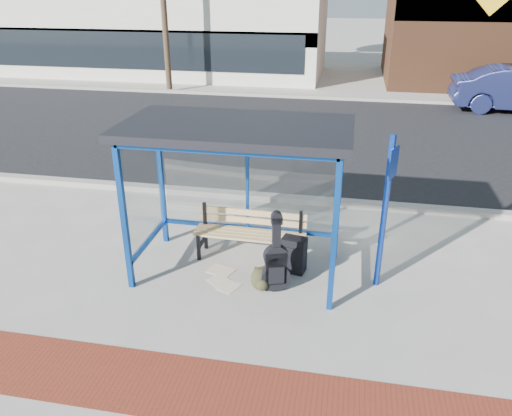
% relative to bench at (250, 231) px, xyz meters
% --- Properties ---
extents(ground, '(120.00, 120.00, 0.00)m').
position_rel_bench_xyz_m(ground, '(-0.10, -0.46, -0.49)').
color(ground, '#B2ADA0').
rests_on(ground, ground).
extents(brick_paver_strip, '(60.00, 1.00, 0.01)m').
position_rel_bench_xyz_m(brick_paver_strip, '(-0.10, -3.06, -0.49)').
color(brick_paver_strip, maroon).
rests_on(brick_paver_strip, ground).
extents(curb_near, '(60.00, 0.25, 0.12)m').
position_rel_bench_xyz_m(curb_near, '(-0.10, 2.44, -0.43)').
color(curb_near, gray).
rests_on(curb_near, ground).
extents(street_asphalt, '(60.00, 10.00, 0.00)m').
position_rel_bench_xyz_m(street_asphalt, '(-0.10, 7.54, -0.49)').
color(street_asphalt, black).
rests_on(street_asphalt, ground).
extents(curb_far, '(60.00, 0.25, 0.12)m').
position_rel_bench_xyz_m(curb_far, '(-0.10, 12.64, -0.43)').
color(curb_far, gray).
rests_on(curb_far, ground).
extents(far_sidewalk, '(60.00, 4.00, 0.01)m').
position_rel_bench_xyz_m(far_sidewalk, '(-0.10, 14.54, -0.49)').
color(far_sidewalk, '#B2ADA0').
rests_on(far_sidewalk, ground).
extents(bus_shelter, '(3.30, 1.80, 2.42)m').
position_rel_bench_xyz_m(bus_shelter, '(-0.10, -0.39, 1.58)').
color(bus_shelter, navy).
rests_on(bus_shelter, ground).
extents(storefront_white, '(18.00, 6.04, 4.00)m').
position_rel_bench_xyz_m(storefront_white, '(-9.10, 17.52, 1.51)').
color(storefront_white, silver).
rests_on(storefront_white, ground).
extents(storefront_brown, '(10.00, 7.08, 6.40)m').
position_rel_bench_xyz_m(storefront_brown, '(7.90, 18.03, 2.71)').
color(storefront_brown, '#59331E').
rests_on(storefront_brown, ground).
extents(bench, '(1.85, 0.49, 0.87)m').
position_rel_bench_xyz_m(bench, '(0.00, 0.00, 0.00)').
color(bench, black).
rests_on(bench, ground).
extents(guitar_bag, '(0.46, 0.26, 1.22)m').
position_rel_bench_xyz_m(guitar_bag, '(0.57, -0.89, -0.05)').
color(guitar_bag, black).
rests_on(guitar_bag, ground).
extents(suitcase, '(0.42, 0.31, 0.65)m').
position_rel_bench_xyz_m(suitcase, '(0.77, -0.32, -0.19)').
color(suitcase, black).
rests_on(suitcase, ground).
extents(backpack, '(0.36, 0.35, 0.36)m').
position_rel_bench_xyz_m(backpack, '(0.35, -0.92, -0.32)').
color(backpack, '#2D2C19').
rests_on(backpack, ground).
extents(sign_post, '(0.16, 0.28, 2.38)m').
position_rel_bench_xyz_m(sign_post, '(2.08, -0.45, 0.85)').
color(sign_post, '#0D3198').
rests_on(sign_post, ground).
extents(newspaper_a, '(0.48, 0.47, 0.01)m').
position_rel_bench_xyz_m(newspaper_a, '(-0.30, -0.84, -0.49)').
color(newspaper_a, white).
rests_on(newspaper_a, ground).
extents(newspaper_b, '(0.38, 0.41, 0.01)m').
position_rel_bench_xyz_m(newspaper_b, '(-0.14, -0.95, -0.49)').
color(newspaper_b, white).
rests_on(newspaper_b, ground).
extents(newspaper_c, '(0.48, 0.43, 0.01)m').
position_rel_bench_xyz_m(newspaper_c, '(-0.38, -0.53, -0.49)').
color(newspaper_c, white).
rests_on(newspaper_c, ground).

